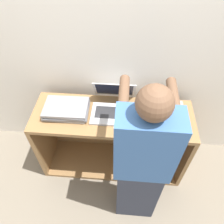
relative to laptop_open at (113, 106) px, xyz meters
The scene contains 7 objects.
ground_plane 0.90m from the laptop_open, 90.00° to the right, with size 12.00×12.00×0.00m, color #756B5B.
wall_back 0.45m from the laptop_open, 90.00° to the left, with size 8.00×0.05×2.40m.
cart 0.45m from the laptop_open, 90.00° to the left, with size 1.43×0.48×0.80m.
laptop_open is the anchor object (origin of this frame).
laptop_stack_left 0.41m from the laptop_open, behind, with size 0.40×0.27×0.08m.
laptop_stack_right 0.41m from the laptop_open, ahead, with size 0.40×0.28×0.10m.
person 0.59m from the laptop_open, 64.75° to the right, with size 0.40×0.52×1.55m.
Camera 1 is at (0.10, -1.02, 2.23)m, focal length 35.00 mm.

